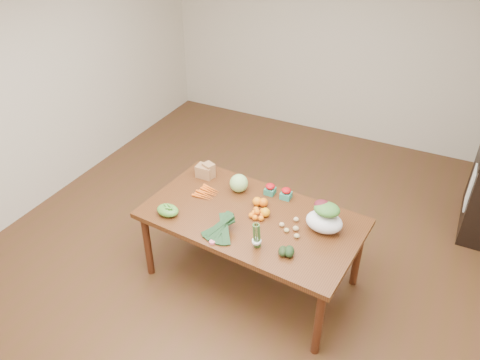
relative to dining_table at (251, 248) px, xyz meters
The scene contains 24 objects.
floor 0.52m from the dining_table, 132.04° to the left, with size 6.00×6.00×0.00m, color #4F2F1B.
room_walls 1.04m from the dining_table, 132.04° to the left, with size 5.02×6.02×2.70m.
dining_table is the anchor object (origin of this frame).
dish_towel 2.40m from the dining_table, 44.26° to the left, with size 0.02×0.28×0.45m, color white.
paper_bag 0.90m from the dining_table, 151.86° to the left, with size 0.21×0.18×0.15m, color #9F7147, non-canonical shape.
cabbage 0.62m from the dining_table, 132.91° to the left, with size 0.17×0.17×0.17m, color #A7C873.
strawberry_basket_a 0.57m from the dining_table, 89.30° to the left, with size 0.09×0.09×0.09m, color red, non-canonical shape.
strawberry_basket_b 0.60m from the dining_table, 67.00° to the left, with size 0.09×0.09×0.09m, color #B30B11, non-canonical shape.
orange_a 0.45m from the dining_table, 99.47° to the left, with size 0.08×0.08×0.08m, color orange.
orange_b 0.46m from the dining_table, 80.93° to the left, with size 0.08×0.08×0.08m, color #E0540D.
orange_c 0.43m from the dining_table, 28.04° to the left, with size 0.08×0.08×0.08m, color #F8A50F.
mandarin_cluster 0.42m from the dining_table, 24.17° to the left, with size 0.18×0.18×0.08m, color orange, non-canonical shape.
carrots 0.67m from the dining_table, 167.42° to the left, with size 0.22×0.22×0.03m, color orange, non-canonical shape.
snap_pea_bag 0.85m from the dining_table, 155.54° to the right, with size 0.21×0.15×0.09m, color #459432.
kale_bunch 0.60m from the dining_table, 109.68° to the right, with size 0.32×0.40×0.16m, color #16331C, non-canonical shape.
asparagus_bundle 0.64m from the dining_table, 59.42° to the right, with size 0.08×0.08×0.25m, color #417A38, non-canonical shape.
potato_a 0.49m from the dining_table, ahead, with size 0.05×0.04×0.04m, color #DCB67F.
potato_b 0.53m from the dining_table, 10.12° to the right, with size 0.05×0.04×0.04m, color tan.
potato_c 0.57m from the dining_table, ahead, with size 0.05×0.05×0.04m, color tan.
potato_d 0.55m from the dining_table, 16.42° to the left, with size 0.05×0.04×0.04m, color tan.
potato_e 0.61m from the dining_table, 11.74° to the right, with size 0.05×0.04×0.04m, color tan.
avocado_a 0.68m from the dining_table, 37.90° to the right, with size 0.07×0.11×0.07m, color black.
avocado_b 0.71m from the dining_table, 33.68° to the right, with size 0.08×0.12×0.08m, color black.
salad_bag 0.80m from the dining_table, ahead, with size 0.31×0.24×0.24m, color white, non-canonical shape.
Camera 1 is at (1.60, -3.23, 3.31)m, focal length 35.00 mm.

